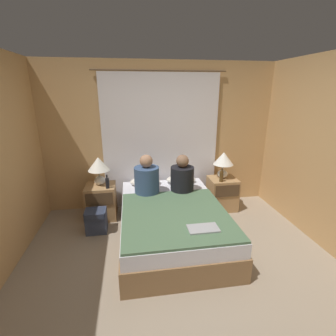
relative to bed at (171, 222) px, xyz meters
The scene contains 17 objects.
ground_plane 0.86m from the bed, 90.00° to the right, with size 16.00×16.00×0.00m, color gray.
wall_back 1.53m from the bed, 90.00° to the left, with size 4.06×0.06×2.50m.
curtain_panel 1.43m from the bed, 90.00° to the left, with size 2.18×0.02×2.34m.
bed is the anchor object (origin of this frame).
nightstand_left 1.28m from the bed, 144.30° to the left, with size 0.47×0.44×0.57m.
nightstand_right 1.28m from the bed, 35.70° to the left, with size 0.47×0.44×0.57m.
lamp_left 1.45m from the bed, 142.59° to the left, with size 0.34×0.34×0.46m.
lamp_right 1.45m from the bed, 37.41° to the left, with size 0.34×0.34×0.46m.
pillow_left 0.95m from the bed, 110.16° to the left, with size 0.51×0.31×0.12m.
pillow_right 0.95m from the bed, 69.84° to the left, with size 0.51×0.31×0.12m.
blanket_on_bed 0.39m from the bed, 90.00° to the right, with size 1.34×1.44×0.03m.
person_left_in_bed 0.75m from the bed, 123.05° to the left, with size 0.38×0.38×0.62m.
person_right_in_bed 0.72m from the bed, 61.94° to the left, with size 0.36×0.36×0.60m.
beer_bottle_on_left_stand 1.17m from the bed, 145.85° to the left, with size 0.06×0.06×0.22m.
beer_bottle_on_right_stand 1.21m from the bed, 32.97° to the left, with size 0.06×0.06×0.24m.
laptop_on_bed 0.80m from the bed, 70.66° to the right, with size 0.35×0.20×0.02m.
backpack_on_floor 1.12m from the bed, 164.30° to the left, with size 0.30×0.27×0.36m.
Camera 1 is at (-0.52, -2.19, 2.04)m, focal length 26.00 mm.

